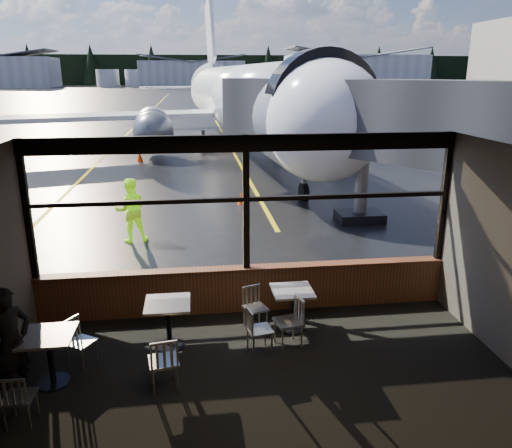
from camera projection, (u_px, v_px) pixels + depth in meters
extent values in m
plane|color=black|center=(194.00, 93.00, 123.97)|extent=(520.00, 520.00, 0.00)
cube|color=black|center=(269.00, 403.00, 7.18)|extent=(8.00, 6.00, 0.01)
cube|color=#38332D|center=(272.00, 163.00, 6.18)|extent=(8.00, 6.00, 0.04)
cube|color=#572C1A|center=(247.00, 290.00, 9.91)|extent=(8.00, 0.28, 0.90)
cube|color=black|center=(246.00, 143.00, 9.07)|extent=(8.00, 0.18, 0.30)
cube|color=black|center=(27.00, 211.00, 8.92)|extent=(0.12, 0.12, 2.60)
cube|color=black|center=(246.00, 204.00, 9.40)|extent=(0.12, 0.12, 2.60)
cube|color=black|center=(444.00, 198.00, 9.88)|extent=(0.12, 0.12, 2.60)
cube|color=black|center=(246.00, 199.00, 9.37)|extent=(8.00, 0.10, 0.08)
imported|color=black|center=(11.00, 344.00, 7.12)|extent=(0.72, 0.75, 1.72)
imported|color=#BFF219|center=(131.00, 210.00, 13.93)|extent=(1.01, 0.86, 1.81)
cone|color=#E44107|center=(241.00, 198.00, 18.17)|extent=(0.32, 0.32, 0.44)
cone|color=#F04407|center=(140.00, 157.00, 26.93)|extent=(0.39, 0.39, 0.53)
cylinder|color=silver|center=(108.00, 78.00, 178.32)|extent=(8.00, 8.00, 6.00)
cylinder|color=silver|center=(136.00, 78.00, 179.54)|extent=(8.00, 8.00, 6.00)
cylinder|color=silver|center=(164.00, 78.00, 180.76)|extent=(8.00, 8.00, 6.00)
cube|color=black|center=(192.00, 70.00, 207.69)|extent=(360.00, 3.00, 12.00)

